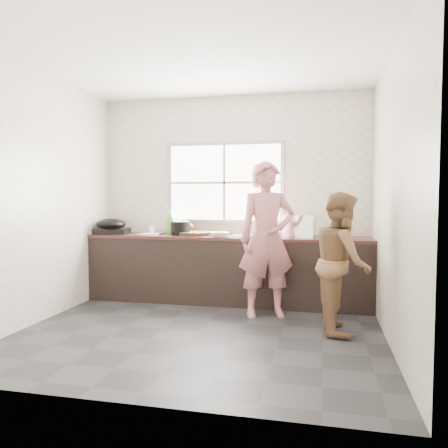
% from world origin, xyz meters
% --- Properties ---
extents(floor, '(3.60, 3.20, 0.01)m').
position_xyz_m(floor, '(0.00, 0.00, -0.01)').
color(floor, '#262628').
rests_on(floor, ground).
extents(ceiling, '(3.60, 3.20, 0.01)m').
position_xyz_m(ceiling, '(0.00, 0.00, 2.71)').
color(ceiling, silver).
rests_on(ceiling, wall_back).
extents(wall_back, '(3.60, 0.01, 2.70)m').
position_xyz_m(wall_back, '(0.00, 1.60, 1.35)').
color(wall_back, beige).
rests_on(wall_back, ground).
extents(wall_left, '(0.01, 3.20, 2.70)m').
position_xyz_m(wall_left, '(-1.80, 0.00, 1.35)').
color(wall_left, beige).
rests_on(wall_left, ground).
extents(wall_right, '(0.01, 3.20, 2.70)m').
position_xyz_m(wall_right, '(1.80, 0.00, 1.35)').
color(wall_right, beige).
rests_on(wall_right, ground).
extents(wall_front, '(3.60, 0.01, 2.70)m').
position_xyz_m(wall_front, '(0.00, -1.60, 1.35)').
color(wall_front, beige).
rests_on(wall_front, ground).
extents(cabinet, '(3.60, 0.62, 0.82)m').
position_xyz_m(cabinet, '(0.00, 1.29, 0.41)').
color(cabinet, black).
rests_on(cabinet, floor).
extents(countertop, '(3.60, 0.64, 0.04)m').
position_xyz_m(countertop, '(0.00, 1.29, 0.84)').
color(countertop, '#321914').
rests_on(countertop, cabinet).
extents(sink, '(0.55, 0.45, 0.02)m').
position_xyz_m(sink, '(0.35, 1.29, 0.86)').
color(sink, silver).
rests_on(sink, countertop).
extents(faucet, '(0.02, 0.02, 0.30)m').
position_xyz_m(faucet, '(0.35, 1.49, 1.01)').
color(faucet, silver).
rests_on(faucet, countertop).
extents(window_frame, '(1.60, 0.05, 1.10)m').
position_xyz_m(window_frame, '(-0.10, 1.59, 1.55)').
color(window_frame, '#9EA0A5').
rests_on(window_frame, wall_back).
extents(window_glazing, '(1.50, 0.01, 1.00)m').
position_xyz_m(window_glazing, '(-0.10, 1.57, 1.55)').
color(window_glazing, white).
rests_on(window_glazing, window_frame).
extents(woman, '(0.70, 0.58, 1.64)m').
position_xyz_m(woman, '(0.58, 0.72, 0.82)').
color(woman, '#C47677').
rests_on(woman, floor).
extents(person_side, '(0.61, 0.74, 1.41)m').
position_xyz_m(person_side, '(1.39, 0.33, 0.70)').
color(person_side, brown).
rests_on(person_side, floor).
extents(cutting_board, '(0.47, 0.47, 0.04)m').
position_xyz_m(cutting_board, '(-0.42, 1.29, 0.88)').
color(cutting_board, '#301F12').
rests_on(cutting_board, countertop).
extents(cleaver, '(0.21, 0.16, 0.01)m').
position_xyz_m(cleaver, '(-0.42, 1.18, 0.90)').
color(cleaver, silver).
rests_on(cleaver, cutting_board).
extents(bowl_mince, '(0.31, 0.31, 0.06)m').
position_xyz_m(bowl_mince, '(-0.07, 1.14, 0.89)').
color(bowl_mince, white).
rests_on(bowl_mince, countertop).
extents(bowl_crabs, '(0.20, 0.20, 0.06)m').
position_xyz_m(bowl_crabs, '(0.59, 1.14, 0.89)').
color(bowl_crabs, white).
rests_on(bowl_crabs, countertop).
extents(bowl_held, '(0.23, 0.23, 0.06)m').
position_xyz_m(bowl_held, '(0.32, 1.08, 0.89)').
color(bowl_held, silver).
rests_on(bowl_held, countertop).
extents(black_pot, '(0.30, 0.30, 0.18)m').
position_xyz_m(black_pot, '(-0.62, 1.27, 0.95)').
color(black_pot, black).
rests_on(black_pot, countertop).
extents(plate_food, '(0.30, 0.30, 0.02)m').
position_xyz_m(plate_food, '(-1.02, 1.19, 0.87)').
color(plate_food, silver).
rests_on(plate_food, countertop).
extents(bottle_green, '(0.16, 0.16, 0.32)m').
position_xyz_m(bottle_green, '(-0.81, 1.41, 1.02)').
color(bottle_green, '#56A034').
rests_on(bottle_green, countertop).
extents(bottle_brown_tall, '(0.09, 0.10, 0.20)m').
position_xyz_m(bottle_brown_tall, '(-0.84, 1.52, 0.96)').
color(bottle_brown_tall, '#471F11').
rests_on(bottle_brown_tall, countertop).
extents(bottle_brown_short, '(0.16, 0.16, 0.19)m').
position_xyz_m(bottle_brown_short, '(-0.58, 1.52, 0.95)').
color(bottle_brown_short, '#472E11').
rests_on(bottle_brown_short, countertop).
extents(glass_jar, '(0.10, 0.10, 0.10)m').
position_xyz_m(glass_jar, '(-1.06, 1.36, 0.91)').
color(glass_jar, silver).
rests_on(glass_jar, countertop).
extents(burner, '(0.52, 0.52, 0.07)m').
position_xyz_m(burner, '(-1.64, 1.34, 0.89)').
color(burner, black).
rests_on(burner, countertop).
extents(wok, '(0.42, 0.42, 0.15)m').
position_xyz_m(wok, '(-1.58, 1.19, 1.00)').
color(wok, black).
rests_on(wok, burner).
extents(dish_rack, '(0.41, 0.31, 0.28)m').
position_xyz_m(dish_rack, '(0.92, 1.24, 1.00)').
color(dish_rack, silver).
rests_on(dish_rack, countertop).
extents(pot_lid_left, '(0.25, 0.25, 0.01)m').
position_xyz_m(pot_lid_left, '(-1.16, 1.29, 0.87)').
color(pot_lid_left, silver).
rests_on(pot_lid_left, countertop).
extents(pot_lid_right, '(0.32, 0.32, 0.01)m').
position_xyz_m(pot_lid_right, '(-1.02, 1.39, 0.87)').
color(pot_lid_right, '#A2A6A9').
rests_on(pot_lid_right, countertop).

